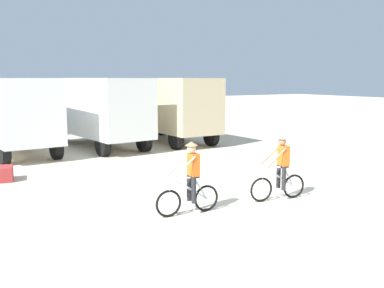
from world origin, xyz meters
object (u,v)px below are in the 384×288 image
object	(u,v)px
cyclist_cowboy_hat	(280,170)
supply_crate	(1,174)
box_truck_tan_camper	(171,107)
box_truck_avon_van	(15,112)
box_truck_white_box	(101,109)
cyclist_orange_shirt	(190,181)

from	to	relation	value
cyclist_cowboy_hat	supply_crate	size ratio (longest dim) A/B	2.20
box_truck_tan_camper	cyclist_cowboy_hat	distance (m)	11.92
cyclist_cowboy_hat	box_truck_avon_van	bearing A→B (deg)	112.64
cyclist_cowboy_hat	box_truck_white_box	bearing A→B (deg)	95.04
box_truck_tan_camper	cyclist_cowboy_hat	bearing A→B (deg)	-103.54
cyclist_orange_shirt	supply_crate	size ratio (longest dim) A/B	2.20
supply_crate	box_truck_tan_camper	bearing A→B (deg)	29.43
box_truck_avon_van	box_truck_tan_camper	xyz separation A→B (m)	(7.66, -0.15, 0.00)
cyclist_cowboy_hat	box_truck_tan_camper	bearing A→B (deg)	76.46
box_truck_tan_camper	cyclist_orange_shirt	world-z (taller)	box_truck_tan_camper
box_truck_tan_camper	cyclist_orange_shirt	size ratio (longest dim) A/B	3.75
box_truck_avon_van	cyclist_cowboy_hat	size ratio (longest dim) A/B	3.78
cyclist_cowboy_hat	cyclist_orange_shirt	bearing A→B (deg)	176.77
box_truck_white_box	supply_crate	xyz separation A→B (m)	(-5.27, -5.09, -1.64)
box_truck_avon_van	cyclist_orange_shirt	xyz separation A→B (m)	(2.08, -11.54, -1.03)
box_truck_tan_camper	supply_crate	size ratio (longest dim) A/B	8.23
cyclist_orange_shirt	cyclist_cowboy_hat	xyz separation A→B (m)	(2.80, -0.16, -0.00)
box_truck_avon_van	box_truck_tan_camper	size ratio (longest dim) A/B	1.01
box_truck_white_box	cyclist_orange_shirt	distance (m)	11.55
cyclist_orange_shirt	box_truck_tan_camper	bearing A→B (deg)	63.90
box_truck_white_box	supply_crate	world-z (taller)	box_truck_white_box
box_truck_white_box	box_truck_tan_camper	xyz separation A→B (m)	(3.80, 0.03, 0.00)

